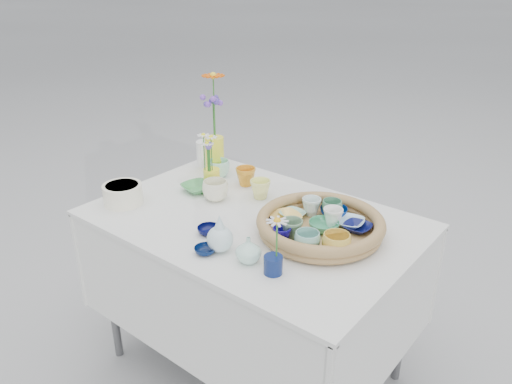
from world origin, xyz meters
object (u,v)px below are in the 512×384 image
Objects in this scene: bud_vase_seafoam at (248,250)px; display_table at (253,365)px; wicker_tray at (320,225)px; tall_vase_yellow at (215,154)px.

display_table is at bearing 126.42° from bud_vase_seafoam.
display_table is 0.85m from wicker_tray.
display_table is at bearing -169.88° from wicker_tray.
bud_vase_seafoam is at bearing -106.36° from wicker_tray.
bud_vase_seafoam reaches higher than wicker_tray.
wicker_tray is 0.77m from tall_vase_yellow.
tall_vase_yellow is at bearing 149.18° from display_table.
tall_vase_yellow reaches higher than wicker_tray.
bud_vase_seafoam is 0.84m from tall_vase_yellow.
wicker_tray is 0.32m from bud_vase_seafoam.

